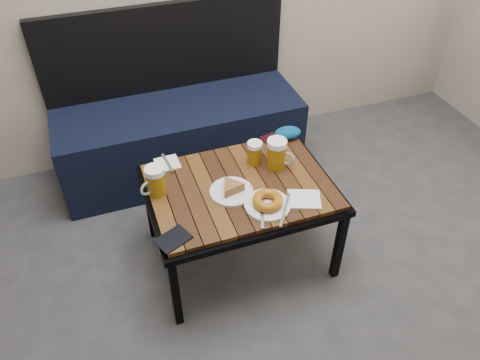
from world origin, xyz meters
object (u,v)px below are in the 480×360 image
object	(u,v)px
cafe_table	(240,192)
passport_burgundy	(273,141)
beer_mug_centre	(255,153)
plate_bagel	(268,202)
beer_mug_left	(155,181)
plate_pie	(231,189)
bench	(179,130)
knit_pouch	(288,133)
beer_mug_right	(277,154)
passport_navy	(173,239)

from	to	relation	value
cafe_table	passport_burgundy	xyz separation A→B (m)	(0.27, 0.26, 0.05)
beer_mug_centre	cafe_table	bearing A→B (deg)	-164.77
plate_bagel	beer_mug_left	bearing A→B (deg)	150.53
beer_mug_left	plate_pie	size ratio (longest dim) A/B	0.72
bench	beer_mug_centre	bearing A→B (deg)	-71.96
passport_burgundy	knit_pouch	distance (m)	0.08
beer_mug_left	beer_mug_centre	size ratio (longest dim) A/B	1.21
beer_mug_left	passport_burgundy	size ratio (longest dim) A/B	1.13
cafe_table	passport_burgundy	world-z (taller)	passport_burgundy
beer_mug_right	knit_pouch	distance (m)	0.24
bench	plate_bagel	bearing A→B (deg)	-80.56
cafe_table	beer_mug_centre	bearing A→B (deg)	47.01
plate_pie	cafe_table	bearing A→B (deg)	35.14
beer_mug_right	beer_mug_left	bearing A→B (deg)	-137.25
beer_mug_right	passport_burgundy	size ratio (longest dim) A/B	1.19
plate_bagel	passport_burgundy	distance (m)	0.47
cafe_table	knit_pouch	xyz separation A→B (m)	(0.35, 0.26, 0.07)
plate_pie	bench	bearing A→B (deg)	92.99
plate_pie	plate_bagel	xyz separation A→B (m)	(0.12, -0.13, 0.00)
plate_pie	passport_navy	distance (m)	0.36
beer_mug_left	beer_mug_right	bearing A→B (deg)	155.07
passport_navy	knit_pouch	bearing A→B (deg)	100.89
beer_mug_left	beer_mug_centre	world-z (taller)	beer_mug_left
beer_mug_left	passport_burgundy	bearing A→B (deg)	171.62
beer_mug_right	plate_bagel	size ratio (longest dim) A/B	0.60
passport_navy	cafe_table	bearing A→B (deg)	98.25
passport_burgundy	knit_pouch	xyz separation A→B (m)	(0.08, 0.00, 0.03)
beer_mug_left	knit_pouch	distance (m)	0.74
cafe_table	plate_bagel	bearing A→B (deg)	-69.55
beer_mug_right	passport_burgundy	xyz separation A→B (m)	(0.06, 0.19, -0.07)
plate_bagel	passport_navy	world-z (taller)	plate_bagel
beer_mug_left	plate_pie	bearing A→B (deg)	135.96
plate_pie	passport_burgundy	xyz separation A→B (m)	(0.32, 0.29, -0.02)
beer_mug_left	passport_navy	distance (m)	0.30
beer_mug_left	cafe_table	bearing A→B (deg)	144.29
plate_pie	beer_mug_centre	bearing A→B (deg)	43.79
bench	passport_navy	xyz separation A→B (m)	(-0.26, -1.02, 0.20)
beer_mug_right	knit_pouch	bearing A→B (deg)	96.37
passport_navy	beer_mug_left	bearing A→B (deg)	157.19
passport_navy	beer_mug_centre	bearing A→B (deg)	102.79
knit_pouch	plate_pie	bearing A→B (deg)	-143.44
bench	passport_navy	world-z (taller)	bench
cafe_table	passport_navy	world-z (taller)	passport_navy
beer_mug_right	cafe_table	bearing A→B (deg)	-118.69
bench	cafe_table	size ratio (longest dim) A/B	1.67
plate_bagel	knit_pouch	xyz separation A→B (m)	(0.28, 0.43, 0.01)
passport_navy	plate_bagel	bearing A→B (deg)	73.47
beer_mug_centre	passport_navy	world-z (taller)	beer_mug_centre
plate_bagel	passport_burgundy	xyz separation A→B (m)	(0.20, 0.43, -0.02)
cafe_table	bench	bearing A→B (deg)	96.97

